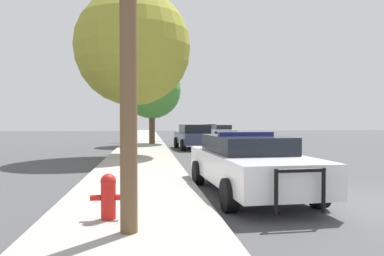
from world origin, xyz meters
TOP-DOWN VIEW (x-y plane):
  - ground_plane at (0.00, 0.00)m, footprint 110.00×110.00m
  - sidewalk_left at (-5.10, 0.00)m, footprint 3.00×110.00m
  - police_car at (-2.44, 1.36)m, footprint 2.30×5.21m
  - fire_hydrant at (-5.47, -1.01)m, footprint 0.58×0.25m
  - traffic_light at (-4.32, 23.16)m, footprint 3.81×0.35m
  - car_background_distant at (2.31, 35.70)m, footprint 2.01×4.30m
  - car_background_oncoming at (2.50, 28.85)m, footprint 2.06×4.63m
  - car_background_midblock at (-1.99, 15.26)m, footprint 2.23×4.33m
  - tree_sidewalk_mid at (-4.48, 18.81)m, footprint 4.01×4.01m
  - tree_sidewalk_near at (-5.47, 10.41)m, footprint 5.39×5.39m

SIDE VIEW (x-z plane):
  - ground_plane at x=0.00m, z-range 0.00..0.00m
  - sidewalk_left at x=-5.10m, z-range 0.00..0.13m
  - fire_hydrant at x=-5.47m, z-range 0.15..0.90m
  - car_background_distant at x=2.31m, z-range 0.04..1.34m
  - car_background_oncoming at x=2.50m, z-range 0.06..1.35m
  - police_car at x=-2.44m, z-range 0.01..1.48m
  - car_background_midblock at x=-1.99m, z-range 0.04..1.53m
  - traffic_light at x=-4.32m, z-range 1.15..5.98m
  - tree_sidewalk_mid at x=-4.48m, z-range 0.98..6.73m
  - tree_sidewalk_near at x=-5.47m, z-range 1.28..8.98m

